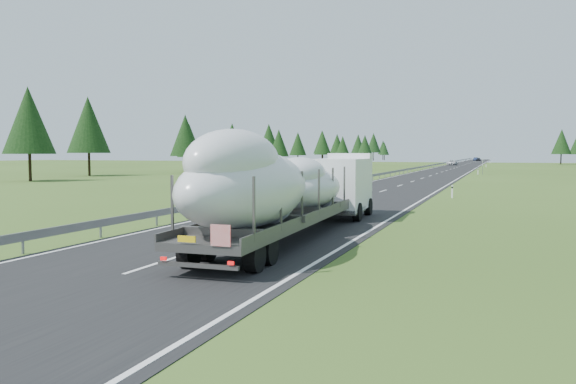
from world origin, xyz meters
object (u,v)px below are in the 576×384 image
(boat_truck, at_px, (288,186))
(distant_car_dark, at_px, (478,159))
(highway_sign, at_px, (483,163))
(distant_van, at_px, (452,163))
(distant_car_blue, at_px, (476,159))

(boat_truck, distance_m, distant_car_dark, 232.63)
(highway_sign, relative_size, distant_van, 0.50)
(boat_truck, xyz_separation_m, distant_van, (-5.15, 143.54, -1.45))
(distant_van, bearing_deg, highway_sign, -76.78)
(distant_car_dark, bearing_deg, boat_truck, -85.79)
(boat_truck, distance_m, distant_van, 143.64)
(boat_truck, height_order, distant_car_dark, boat_truck)
(boat_truck, relative_size, distant_car_blue, 4.10)
(distant_van, relative_size, distant_car_dark, 1.22)
(distant_van, distance_m, distant_car_dark, 89.16)
(boat_truck, relative_size, distant_van, 3.66)
(highway_sign, xyz_separation_m, distant_car_blue, (-7.61, 159.54, -1.05))
(distant_van, xyz_separation_m, distant_car_blue, (2.65, 89.81, 0.04))
(distant_car_dark, xyz_separation_m, distant_car_blue, (-1.14, 0.73, 0.04))
(boat_truck, bearing_deg, distant_car_dark, 90.33)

